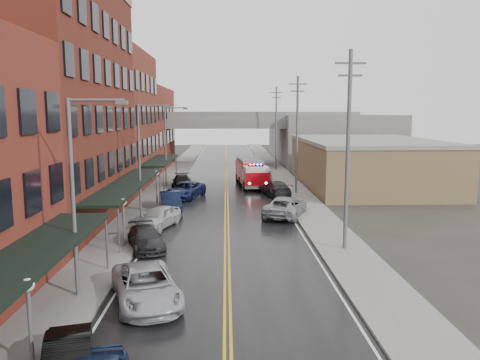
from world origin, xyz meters
name	(u,v)px	position (x,y,z in m)	size (l,w,h in m)	color
road	(227,204)	(0.00, 30.00, 0.01)	(11.00, 160.00, 0.02)	black
sidewalk_left	(147,203)	(-7.30, 30.00, 0.07)	(3.00, 160.00, 0.15)	slate
sidewalk_right	(305,203)	(7.30, 30.00, 0.07)	(3.00, 160.00, 0.15)	slate
curb_left	(165,203)	(-5.65, 30.00, 0.07)	(0.30, 160.00, 0.15)	gray
curb_right	(287,203)	(5.65, 30.00, 0.07)	(0.30, 160.00, 0.15)	gray
brick_building_b	(47,104)	(-13.30, 23.00, 9.00)	(9.00, 20.00, 18.00)	#5E2518
brick_building_c	(107,120)	(-13.30, 40.50, 7.50)	(9.00, 15.00, 15.00)	maroon
brick_building_far	(137,129)	(-13.30, 58.00, 6.00)	(9.00, 20.00, 12.00)	maroon
tan_building	(367,165)	(16.00, 40.00, 2.50)	(14.00, 22.00, 5.00)	olive
right_far_block	(328,137)	(18.00, 70.00, 4.00)	(18.00, 30.00, 8.00)	slate
awning_0	(20,263)	(-7.49, 4.00, 2.99)	(2.60, 16.00, 3.09)	black
awning_1	(129,184)	(-7.49, 23.00, 2.99)	(2.60, 18.00, 3.09)	black
awning_2	(160,160)	(-7.49, 40.50, 2.99)	(2.60, 13.00, 3.09)	black
globe_lamp_0	(29,303)	(-6.40, 2.00, 2.31)	(0.44, 0.44, 3.12)	#59595B
globe_lamp_1	(123,211)	(-6.40, 16.00, 2.31)	(0.44, 0.44, 3.12)	#59595B
globe_lamp_2	(157,179)	(-6.40, 30.00, 2.31)	(0.44, 0.44, 3.12)	#59595B
street_lamp_0	(78,186)	(-6.55, 8.00, 5.19)	(2.64, 0.22, 9.00)	#59595B
street_lamp_1	(142,154)	(-6.55, 24.00, 5.19)	(2.64, 0.22, 9.00)	#59595B
street_lamp_2	(168,141)	(-6.55, 40.00, 5.19)	(2.64, 0.22, 9.00)	#59595B
utility_pole_0	(348,148)	(7.20, 15.00, 6.31)	(1.80, 0.24, 12.00)	#59595B
utility_pole_1	(297,133)	(7.20, 35.00, 6.31)	(1.80, 0.24, 12.00)	#59595B
utility_pole_2	(276,127)	(7.20, 55.00, 6.31)	(1.80, 0.24, 12.00)	#59595B
overpass	(226,128)	(0.00, 62.00, 5.99)	(40.00, 10.00, 7.50)	slate
fire_truck	(252,172)	(2.87, 40.15, 1.65)	(4.05, 8.59, 3.05)	#B50810
parked_car_left_2	(146,286)	(-3.60, 7.39, 0.78)	(2.60, 5.64, 1.57)	#AEAFB6
parked_car_left_3	(146,238)	(-5.00, 15.70, 0.67)	(1.87, 4.60, 1.34)	#252527
parked_car_left_4	(159,217)	(-5.00, 21.20, 0.79)	(1.87, 4.64, 1.58)	#B6B6B6
parked_car_left_5	(170,201)	(-4.86, 27.20, 0.79)	(1.68, 4.81, 1.58)	black
parked_car_left_6	(186,190)	(-4.05, 33.20, 0.79)	(2.62, 5.69, 1.58)	#121944
parked_car_left_7	(182,182)	(-5.00, 39.20, 0.73)	(2.06, 5.06, 1.47)	black
parked_car_right_0	(285,206)	(4.76, 24.55, 0.82)	(2.74, 5.93, 1.65)	gray
parked_car_right_1	(276,188)	(5.00, 34.20, 0.76)	(2.12, 5.21, 1.51)	#252528
parked_car_right_2	(265,174)	(4.80, 45.34, 0.73)	(1.74, 4.31, 1.47)	#BBBBBB
parked_car_right_3	(255,168)	(3.94, 52.20, 0.71)	(1.50, 4.29, 1.41)	black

